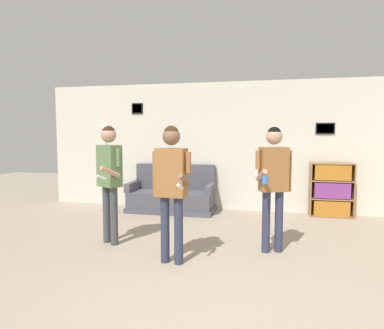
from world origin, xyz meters
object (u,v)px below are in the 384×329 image
Objects in this scene: couch at (172,196)px; person_player_foreground_center at (171,179)px; person_watcher_holding_cup at (273,176)px; bookshelf at (331,190)px; floor_lamp at (107,151)px; person_player_foreground_left at (109,172)px.

couch is 1.05× the size of person_player_foreground_center.
person_watcher_holding_cup is (1.22, 0.69, -0.00)m from person_player_foreground_center.
bookshelf reaches higher than couch.
person_player_foreground_center is at bearing -48.46° from floor_lamp.
floor_lamp is (-4.32, -0.83, 0.75)m from bookshelf.
floor_lamp reaches higher than couch.
person_watcher_holding_cup reaches higher than couch.
floor_lamp is at bearing -150.99° from couch.
person_watcher_holding_cup is at bearing -25.51° from floor_lamp.
floor_lamp is at bearing 117.52° from person_player_foreground_left.
person_player_foreground_center is (-2.37, -3.03, 0.53)m from bookshelf.
person_watcher_holding_cup is at bearing 3.45° from person_player_foreground_left.
bookshelf is 4.29m from person_player_foreground_left.
bookshelf is 3.88m from person_player_foreground_center.
floor_lamp is at bearing 154.49° from person_watcher_holding_cup.
person_player_foreground_left is (0.86, -1.66, -0.21)m from floor_lamp.
floor_lamp is 3.53m from person_watcher_holding_cup.
couch is at bearing 82.88° from person_player_foreground_left.
person_player_foreground_center reaches higher than person_watcher_holding_cup.
floor_lamp reaches higher than person_player_foreground_left.
couch is 2.43m from person_player_foreground_left.
floor_lamp is 1.88m from person_player_foreground_left.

